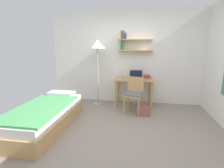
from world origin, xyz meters
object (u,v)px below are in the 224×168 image
desk (134,84)px  laptop (136,76)px  bed (45,116)px  standing_lamp (97,47)px  handbag (143,111)px  book_stack (147,77)px  desk_chair (134,93)px  water_bottle (121,74)px

desk → laptop: 0.21m
bed → laptop: (1.73, 1.65, 0.57)m
standing_lamp → handbag: standing_lamp is taller
book_stack → handbag: (-0.09, -0.80, -0.67)m
standing_lamp → handbag: 2.01m
desk_chair → book_stack: bearing=61.4°
standing_lamp → book_stack: size_ratio=7.21×
bed → desk_chair: 2.05m
desk → book_stack: (0.34, 0.06, 0.20)m
desk → desk_chair: (0.03, -0.51, -0.11)m
desk_chair → handbag: (0.22, -0.22, -0.36)m
desk → standing_lamp: bearing=-175.4°
desk → desk_chair: desk_chair is taller
laptop → water_bottle: (-0.41, -0.01, 0.05)m
desk → handbag: desk is taller
desk_chair → water_bottle: bearing=126.2°
handbag → desk: bearing=109.2°
desk → laptop: size_ratio=2.94×
desk_chair → handbag: size_ratio=2.24×
water_bottle → book_stack: (0.71, 0.03, -0.05)m
bed → standing_lamp: standing_lamp is taller
book_stack → desk_chair: bearing=-118.6°
bed → handbag: bed is taller
handbag → water_bottle: bearing=129.1°
standing_lamp → laptop: (1.02, 0.11, -0.77)m
laptop → book_stack: bearing=4.9°
bed → handbag: 2.13m
desk → water_bottle: water_bottle is taller
water_bottle → bed: bearing=-128.6°
bed → desk_chair: desk_chair is taller
desk_chair → laptop: laptop is taller
standing_lamp → water_bottle: 0.95m
book_stack → handbag: 1.05m
bed → desk_chair: size_ratio=2.26×
laptop → water_bottle: 0.42m
desk_chair → standing_lamp: standing_lamp is taller
bed → standing_lamp: 2.15m
desk_chair → water_bottle: (-0.40, 0.54, 0.36)m
desk_chair → water_bottle: 0.76m
desk → standing_lamp: 1.37m
desk_chair → laptop: 0.63m
book_stack → laptop: bearing=-175.1°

